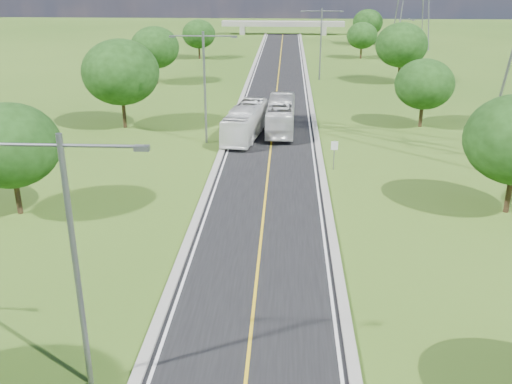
% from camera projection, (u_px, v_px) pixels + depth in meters
% --- Properties ---
extents(ground, '(260.00, 260.00, 0.00)m').
position_uv_depth(ground, '(275.00, 107.00, 66.45)').
color(ground, '#2E5217').
rests_on(ground, ground).
extents(road, '(8.00, 150.00, 0.06)m').
position_uv_depth(road, '(276.00, 96.00, 72.02)').
color(road, black).
rests_on(road, ground).
extents(curb_left, '(0.50, 150.00, 0.22)m').
position_uv_depth(curb_left, '(243.00, 95.00, 72.21)').
color(curb_left, gray).
rests_on(curb_left, ground).
extents(curb_right, '(0.50, 150.00, 0.22)m').
position_uv_depth(curb_right, '(310.00, 96.00, 71.77)').
color(curb_right, gray).
rests_on(curb_right, ground).
extents(speed_limit_sign, '(0.55, 0.09, 2.40)m').
position_uv_depth(speed_limit_sign, '(334.00, 150.00, 45.12)').
color(speed_limit_sign, slate).
rests_on(speed_limit_sign, ground).
extents(overpass, '(30.00, 3.00, 3.20)m').
position_uv_depth(overpass, '(283.00, 24.00, 139.97)').
color(overpass, gray).
rests_on(overpass, ground).
extents(streetlight_near_left, '(5.90, 0.25, 10.00)m').
position_uv_depth(streetlight_near_left, '(73.00, 246.00, 19.95)').
color(streetlight_near_left, slate).
rests_on(streetlight_near_left, ground).
extents(streetlight_mid_left, '(5.90, 0.25, 10.00)m').
position_uv_depth(streetlight_mid_left, '(204.00, 78.00, 50.64)').
color(streetlight_mid_left, slate).
rests_on(streetlight_mid_left, ground).
extents(streetlight_far_right, '(5.90, 0.25, 10.00)m').
position_uv_depth(streetlight_far_right, '(321.00, 38.00, 80.72)').
color(streetlight_far_right, slate).
rests_on(streetlight_far_right, ground).
extents(tree_lb, '(6.30, 6.30, 7.33)m').
position_uv_depth(tree_lb, '(10.00, 146.00, 35.82)').
color(tree_lb, black).
rests_on(tree_lb, ground).
extents(tree_lc, '(7.56, 7.56, 8.79)m').
position_uv_depth(tree_lc, '(121.00, 72.00, 55.89)').
color(tree_lc, black).
rests_on(tree_lc, ground).
extents(tree_ld, '(6.72, 6.72, 7.82)m').
position_uv_depth(tree_ld, '(155.00, 47.00, 78.54)').
color(tree_ld, black).
rests_on(tree_ld, ground).
extents(tree_le, '(5.88, 5.88, 6.84)m').
position_uv_depth(tree_le, '(199.00, 34.00, 100.96)').
color(tree_le, black).
rests_on(tree_le, ground).
extents(tree_rc, '(5.88, 5.88, 6.84)m').
position_uv_depth(tree_rc, '(424.00, 84.00, 56.66)').
color(tree_rc, black).
rests_on(tree_rc, ground).
extents(tree_rd, '(7.14, 7.14, 8.30)m').
position_uv_depth(tree_rd, '(401.00, 45.00, 78.54)').
color(tree_rd, black).
rests_on(tree_rd, ground).
extents(tree_re, '(5.46, 5.46, 6.35)m').
position_uv_depth(tree_re, '(362.00, 36.00, 101.44)').
color(tree_re, black).
rests_on(tree_re, ground).
extents(tree_rf, '(6.30, 6.30, 7.33)m').
position_uv_depth(tree_rf, '(368.00, 22.00, 119.63)').
color(tree_rf, black).
rests_on(tree_rf, ground).
extents(bus_outbound, '(2.75, 10.99, 3.05)m').
position_uv_depth(bus_outbound, '(281.00, 115.00, 56.16)').
color(bus_outbound, silver).
rests_on(bus_outbound, road).
extents(bus_inbound, '(3.89, 10.86, 2.96)m').
position_uv_depth(bus_inbound, '(245.00, 122.00, 53.94)').
color(bus_inbound, white).
rests_on(bus_inbound, road).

